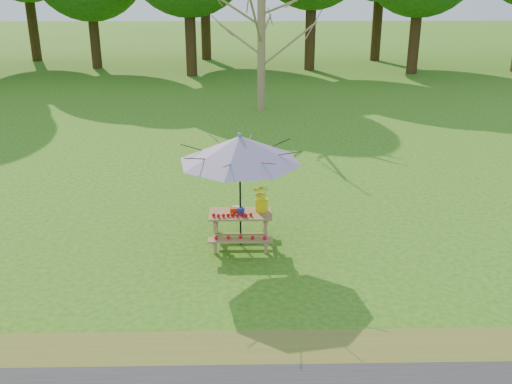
{
  "coord_description": "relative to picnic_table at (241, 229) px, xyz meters",
  "views": [
    {
      "loc": [
        2.34,
        -9.38,
        4.93
      ],
      "look_at": [
        2.56,
        0.72,
        1.1
      ],
      "focal_mm": 40.0,
      "sensor_mm": 36.0,
      "label": 1
    }
  ],
  "objects": [
    {
      "name": "tomatoes_row",
      "position": [
        -0.15,
        -0.18,
        0.38
      ],
      "size": [
        0.77,
        0.13,
        0.07
      ],
      "primitive_type": null,
      "color": "red",
      "rests_on": "picnic_table"
    },
    {
      "name": "picnic_table",
      "position": [
        0.0,
        0.0,
        0.0
      ],
      "size": [
        1.2,
        1.32,
        0.67
      ],
      "color": "#8E5E40",
      "rests_on": "ground"
    },
    {
      "name": "flower_bucket",
      "position": [
        0.41,
        0.11,
        0.64
      ],
      "size": [
        0.37,
        0.34,
        0.55
      ],
      "color": "yellow",
      "rests_on": "picnic_table"
    },
    {
      "name": "drygrass_strip",
      "position": [
        -2.26,
        -3.51,
        -0.32
      ],
      "size": [
        120.0,
        1.2,
        0.01
      ],
      "primitive_type": "cube",
      "color": "olive",
      "rests_on": "ground"
    },
    {
      "name": "produce_bins",
      "position": [
        -0.06,
        0.02,
        0.4
      ],
      "size": [
        0.28,
        0.34,
        0.13
      ],
      "color": "red",
      "rests_on": "picnic_table"
    },
    {
      "name": "patio_umbrella",
      "position": [
        0.0,
        0.0,
        1.62
      ],
      "size": [
        2.77,
        2.77,
        2.26
      ],
      "color": "black",
      "rests_on": "ground"
    },
    {
      "name": "ground",
      "position": [
        -2.26,
        -0.71,
        -0.33
      ],
      "size": [
        120.0,
        120.0,
        0.0
      ],
      "primitive_type": "plane",
      "color": "#2B6212",
      "rests_on": "ground"
    }
  ]
}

